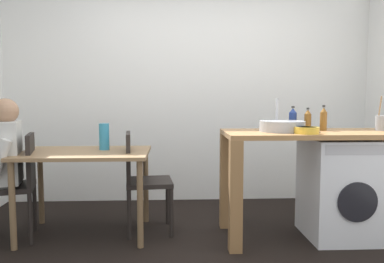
{
  "coord_description": "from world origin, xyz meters",
  "views": [
    {
      "loc": [
        -0.18,
        -2.81,
        1.21
      ],
      "look_at": [
        -0.02,
        0.45,
        0.92
      ],
      "focal_mm": 36.31,
      "sensor_mm": 36.0,
      "label": 1
    }
  ],
  "objects_px": {
    "chair_opposite": "(141,176)",
    "bottle_clear_small": "(323,119)",
    "chair_person_seat": "(18,180)",
    "mixing_bowl": "(307,130)",
    "utensil_crock": "(382,123)",
    "washing_machine": "(341,188)",
    "vase": "(104,137)",
    "bottle_tall_green": "(293,119)",
    "bottle_squat_brown": "(308,120)",
    "dining_table": "(85,162)"
  },
  "relations": [
    {
      "from": "chair_opposite",
      "to": "bottle_clear_small",
      "type": "xyz_separation_m",
      "value": [
        1.6,
        -0.12,
        0.51
      ]
    },
    {
      "from": "chair_person_seat",
      "to": "mixing_bowl",
      "type": "relative_size",
      "value": 4.62
    },
    {
      "from": "bottle_clear_small",
      "to": "utensil_crock",
      "type": "xyz_separation_m",
      "value": [
        0.51,
        -0.03,
        -0.03
      ]
    },
    {
      "from": "bottle_clear_small",
      "to": "washing_machine",
      "type": "bearing_deg",
      "value": -30.94
    },
    {
      "from": "chair_opposite",
      "to": "vase",
      "type": "xyz_separation_m",
      "value": [
        -0.33,
        0.06,
        0.35
      ]
    },
    {
      "from": "chair_opposite",
      "to": "mixing_bowl",
      "type": "height_order",
      "value": "mixing_bowl"
    },
    {
      "from": "chair_person_seat",
      "to": "bottle_tall_green",
      "type": "distance_m",
      "value": 2.45
    },
    {
      "from": "bottle_tall_green",
      "to": "mixing_bowl",
      "type": "height_order",
      "value": "bottle_tall_green"
    },
    {
      "from": "bottle_clear_small",
      "to": "vase",
      "type": "xyz_separation_m",
      "value": [
        -1.92,
        0.18,
        -0.16
      ]
    },
    {
      "from": "chair_person_seat",
      "to": "bottle_tall_green",
      "type": "height_order",
      "value": "bottle_tall_green"
    },
    {
      "from": "bottle_squat_brown",
      "to": "mixing_bowl",
      "type": "xyz_separation_m",
      "value": [
        -0.13,
        -0.35,
        -0.06
      ]
    },
    {
      "from": "bottle_clear_small",
      "to": "mixing_bowl",
      "type": "relative_size",
      "value": 1.13
    },
    {
      "from": "chair_person_seat",
      "to": "mixing_bowl",
      "type": "bearing_deg",
      "value": -110.51
    },
    {
      "from": "chair_person_seat",
      "to": "vase",
      "type": "bearing_deg",
      "value": -89.18
    },
    {
      "from": "bottle_tall_green",
      "to": "utensil_crock",
      "type": "height_order",
      "value": "utensil_crock"
    },
    {
      "from": "vase",
      "to": "chair_opposite",
      "type": "bearing_deg",
      "value": -10.08
    },
    {
      "from": "chair_opposite",
      "to": "mixing_bowl",
      "type": "bearing_deg",
      "value": 67.27
    },
    {
      "from": "chair_opposite",
      "to": "vase",
      "type": "distance_m",
      "value": 0.48
    },
    {
      "from": "dining_table",
      "to": "bottle_tall_green",
      "type": "height_order",
      "value": "bottle_tall_green"
    },
    {
      "from": "bottle_tall_green",
      "to": "vase",
      "type": "relative_size",
      "value": 0.89
    },
    {
      "from": "chair_opposite",
      "to": "bottle_squat_brown",
      "type": "bearing_deg",
      "value": 81.78
    },
    {
      "from": "bottle_clear_small",
      "to": "utensil_crock",
      "type": "relative_size",
      "value": 0.74
    },
    {
      "from": "dining_table",
      "to": "washing_machine",
      "type": "relative_size",
      "value": 1.28
    },
    {
      "from": "chair_person_seat",
      "to": "bottle_tall_green",
      "type": "bearing_deg",
      "value": -100.46
    },
    {
      "from": "dining_table",
      "to": "utensil_crock",
      "type": "height_order",
      "value": "utensil_crock"
    },
    {
      "from": "chair_person_seat",
      "to": "utensil_crock",
      "type": "height_order",
      "value": "utensil_crock"
    },
    {
      "from": "washing_machine",
      "to": "bottle_clear_small",
      "type": "height_order",
      "value": "bottle_clear_small"
    },
    {
      "from": "vase",
      "to": "utensil_crock",
      "type": "bearing_deg",
      "value": -4.96
    },
    {
      "from": "washing_machine",
      "to": "mixing_bowl",
      "type": "bearing_deg",
      "value": -152.75
    },
    {
      "from": "washing_machine",
      "to": "bottle_squat_brown",
      "type": "distance_m",
      "value": 0.65
    },
    {
      "from": "mixing_bowl",
      "to": "vase",
      "type": "distance_m",
      "value": 1.74
    },
    {
      "from": "dining_table",
      "to": "bottle_tall_green",
      "type": "distance_m",
      "value": 1.88
    },
    {
      "from": "chair_person_seat",
      "to": "bottle_squat_brown",
      "type": "xyz_separation_m",
      "value": [
        2.5,
        0.07,
        0.5
      ]
    },
    {
      "from": "chair_person_seat",
      "to": "bottle_clear_small",
      "type": "xyz_separation_m",
      "value": [
        2.62,
        0.0,
        0.51
      ]
    },
    {
      "from": "bottle_clear_small",
      "to": "vase",
      "type": "height_order",
      "value": "bottle_clear_small"
    },
    {
      "from": "bottle_tall_green",
      "to": "bottle_clear_small",
      "type": "height_order",
      "value": "bottle_clear_small"
    },
    {
      "from": "bottle_tall_green",
      "to": "utensil_crock",
      "type": "bearing_deg",
      "value": -12.97
    },
    {
      "from": "bottle_clear_small",
      "to": "utensil_crock",
      "type": "distance_m",
      "value": 0.51
    },
    {
      "from": "bottle_squat_brown",
      "to": "vase",
      "type": "bearing_deg",
      "value": 176.46
    },
    {
      "from": "chair_opposite",
      "to": "mixing_bowl",
      "type": "distance_m",
      "value": 1.48
    },
    {
      "from": "bottle_tall_green",
      "to": "vase",
      "type": "xyz_separation_m",
      "value": [
        -1.69,
        0.04,
        -0.16
      ]
    },
    {
      "from": "dining_table",
      "to": "washing_machine",
      "type": "distance_m",
      "value": 2.23
    },
    {
      "from": "bottle_tall_green",
      "to": "chair_opposite",
      "type": "bearing_deg",
      "value": -179.31
    },
    {
      "from": "chair_person_seat",
      "to": "mixing_bowl",
      "type": "distance_m",
      "value": 2.43
    },
    {
      "from": "chair_person_seat",
      "to": "bottle_clear_small",
      "type": "distance_m",
      "value": 2.67
    },
    {
      "from": "vase",
      "to": "chair_person_seat",
      "type": "bearing_deg",
      "value": -165.36
    },
    {
      "from": "bottle_squat_brown",
      "to": "bottle_clear_small",
      "type": "relative_size",
      "value": 0.89
    },
    {
      "from": "dining_table",
      "to": "bottle_clear_small",
      "type": "distance_m",
      "value": 2.11
    },
    {
      "from": "washing_machine",
      "to": "bottle_tall_green",
      "type": "bearing_deg",
      "value": 148.88
    },
    {
      "from": "washing_machine",
      "to": "utensil_crock",
      "type": "xyz_separation_m",
      "value": [
        0.37,
        0.05,
        0.56
      ]
    }
  ]
}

